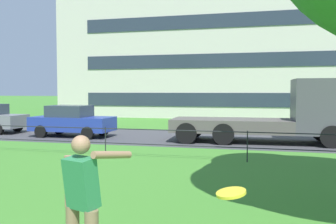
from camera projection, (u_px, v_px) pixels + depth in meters
The scene contains 7 objects.
street_strip at pixel (200, 138), 17.83m from camera, with size 80.00×6.26×0.01m, color #424247.
park_fence at pixel (173, 139), 12.40m from camera, with size 33.86×0.04×1.00m.
person_thrower at pixel (82, 203), 4.36m from camera, with size 0.70×0.73×1.74m.
frisbee at pixel (231, 193), 3.33m from camera, with size 0.37×0.37×0.07m.
car_blue_left at pixel (72, 121), 18.40m from camera, with size 4.04×1.88×1.54m.
flatbed_truck_far_right at pixel (282, 115), 16.07m from camera, with size 7.37×2.63×2.75m.
apartment_building_background at pixel (275, 48), 35.82m from camera, with size 37.51×16.06×12.77m.
Camera 1 is at (2.88, -0.06, 2.25)m, focal length 40.04 mm.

